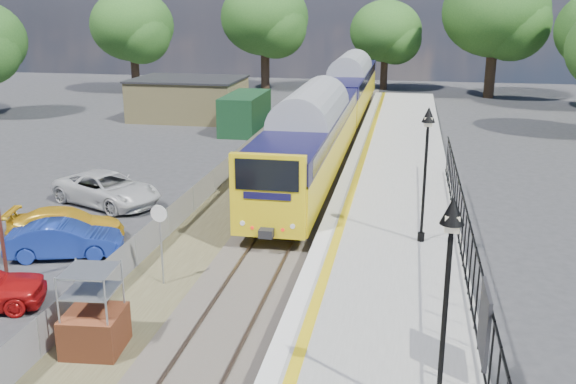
% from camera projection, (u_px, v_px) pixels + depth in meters
% --- Properties ---
extents(ground, '(120.00, 120.00, 0.00)m').
position_uv_depth(ground, '(223.00, 336.00, 17.44)').
color(ground, '#2D2D30').
rests_on(ground, ground).
extents(track_bed, '(5.90, 80.00, 0.29)m').
position_uv_depth(track_bed, '(277.00, 219.00, 26.61)').
color(track_bed, '#473F38').
rests_on(track_bed, ground).
extents(platform, '(5.00, 70.00, 0.90)m').
position_uv_depth(platform, '(390.00, 231.00, 24.10)').
color(platform, gray).
rests_on(platform, ground).
extents(platform_edge, '(0.90, 70.00, 0.01)m').
position_uv_depth(platform_edge, '(335.00, 217.00, 24.33)').
color(platform_edge, silver).
rests_on(platform_edge, platform).
extents(victorian_lamp_south, '(0.44, 0.44, 4.60)m').
position_uv_depth(victorian_lamp_south, '(449.00, 261.00, 11.47)').
color(victorian_lamp_south, black).
rests_on(victorian_lamp_south, platform).
extents(victorian_lamp_north, '(0.44, 0.44, 4.60)m').
position_uv_depth(victorian_lamp_north, '(427.00, 143.00, 20.92)').
color(victorian_lamp_north, black).
rests_on(victorian_lamp_north, platform).
extents(palisade_fence, '(0.12, 26.00, 2.00)m').
position_uv_depth(palisade_fence, '(470.00, 260.00, 17.86)').
color(palisade_fence, black).
rests_on(palisade_fence, platform).
extents(wire_fence, '(0.06, 52.00, 1.20)m').
position_uv_depth(wire_fence, '(208.00, 187.00, 29.31)').
color(wire_fence, '#999EA3').
rests_on(wire_fence, ground).
extents(outbuilding, '(10.80, 10.10, 3.12)m').
position_uv_depth(outbuilding, '(199.00, 101.00, 48.33)').
color(outbuilding, tan).
rests_on(outbuilding, ground).
extents(tree_line, '(56.80, 43.80, 11.88)m').
position_uv_depth(tree_line, '(374.00, 27.00, 54.85)').
color(tree_line, '#332319').
rests_on(tree_line, ground).
extents(train, '(2.82, 40.83, 3.51)m').
position_uv_depth(train, '(335.00, 104.00, 41.44)').
color(train, gold).
rests_on(train, ground).
extents(brick_plinth, '(1.57, 1.57, 2.33)m').
position_uv_depth(brick_plinth, '(93.00, 312.00, 16.40)').
color(brick_plinth, brown).
rests_on(brick_plinth, ground).
extents(speed_sign, '(0.55, 0.12, 2.71)m').
position_uv_depth(speed_sign, '(160.00, 232.00, 20.05)').
color(speed_sign, '#999EA3').
rests_on(speed_sign, ground).
extents(car_blue, '(4.17, 2.46, 1.30)m').
position_uv_depth(car_blue, '(64.00, 240.00, 22.70)').
color(car_blue, navy).
rests_on(car_blue, ground).
extents(car_yellow, '(4.57, 2.65, 1.25)m').
position_uv_depth(car_yellow, '(66.00, 225.00, 24.30)').
color(car_yellow, gold).
rests_on(car_yellow, ground).
extents(car_white, '(5.71, 4.23, 1.44)m').
position_uv_depth(car_white, '(107.00, 189.00, 28.55)').
color(car_white, silver).
rests_on(car_white, ground).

